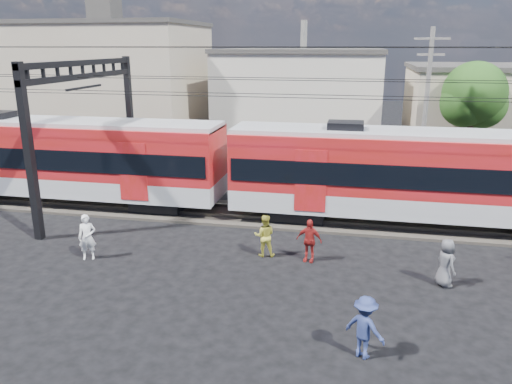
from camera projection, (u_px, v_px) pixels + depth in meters
ground at (266, 305)px, 15.14m from camera, size 120.00×120.00×0.00m
track_bed at (297, 217)px, 22.64m from camera, size 70.00×3.40×0.12m
rail_near at (295, 220)px, 21.91m from camera, size 70.00×0.12×0.12m
rail_far at (299, 210)px, 23.32m from camera, size 70.00×0.12×0.12m
commuter_train at (426, 173)px, 20.96m from camera, size 50.30×3.08×4.17m
catenary at (112, 100)px, 22.85m from camera, size 70.00×9.30×7.52m
building_west at (110, 83)px, 39.62m from camera, size 14.28×10.20×9.30m
building_midwest at (302, 96)px, 39.86m from camera, size 12.24×12.24×7.30m
utility_pole_mid at (426, 104)px, 26.81m from camera, size 1.80×0.24×8.50m
tree_near at (477, 97)px, 29.07m from camera, size 3.82×3.64×6.72m
pedestrian_a at (87, 237)px, 18.19m from camera, size 0.73×0.61×1.70m
pedestrian_b at (265, 236)px, 18.47m from camera, size 0.87×0.73×1.60m
pedestrian_c at (365, 327)px, 12.42m from camera, size 1.24×1.07×1.66m
pedestrian_d at (309, 240)px, 18.01m from camera, size 1.00×0.55×1.61m
pedestrian_e at (446, 263)px, 16.16m from camera, size 0.82×0.93×1.61m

